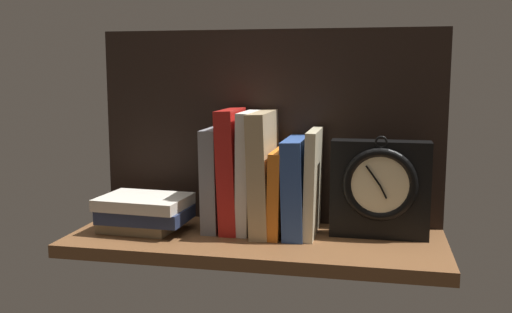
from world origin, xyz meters
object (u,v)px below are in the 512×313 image
(book_stack_side, at_px, (144,212))
(book_orange_pandolfini, at_px, (280,191))
(book_tan_shortstories, at_px, (264,172))
(book_cream_twain, at_px, (313,182))
(book_red_requiem, at_px, (233,170))
(book_blue_modern, at_px, (297,186))
(book_gray_chess, at_px, (215,179))
(book_white_catcher, at_px, (248,172))
(framed_clock, at_px, (380,188))

(book_stack_side, bearing_deg, book_orange_pandolfini, 10.59)
(book_tan_shortstories, height_order, book_cream_twain, book_tan_shortstories)
(book_red_requiem, distance_m, book_stack_side, 0.20)
(book_tan_shortstories, xyz_separation_m, book_blue_modern, (0.07, 0.00, -0.03))
(book_gray_chess, bearing_deg, book_white_catcher, 0.00)
(book_white_catcher, bearing_deg, book_blue_modern, 0.00)
(book_orange_pandolfini, xyz_separation_m, book_cream_twain, (0.07, 0.00, 0.02))
(book_orange_pandolfini, xyz_separation_m, framed_clock, (0.20, 0.00, 0.01))
(book_gray_chess, relative_size, book_stack_side, 1.14)
(book_orange_pandolfini, height_order, book_stack_side, book_orange_pandolfini)
(book_tan_shortstories, xyz_separation_m, framed_clock, (0.23, 0.00, -0.02))
(book_white_catcher, relative_size, book_tan_shortstories, 1.00)
(book_gray_chess, height_order, book_red_requiem, book_red_requiem)
(book_tan_shortstories, distance_m, framed_clock, 0.23)
(book_blue_modern, bearing_deg, book_orange_pandolfini, 180.00)
(book_cream_twain, relative_size, framed_clock, 1.03)
(book_blue_modern, xyz_separation_m, book_cream_twain, (0.03, 0.00, 0.01))
(book_blue_modern, height_order, book_cream_twain, book_cream_twain)
(book_tan_shortstories, height_order, book_stack_side, book_tan_shortstories)
(book_blue_modern, relative_size, framed_clock, 0.95)
(book_white_catcher, height_order, book_cream_twain, book_white_catcher)
(book_orange_pandolfini, distance_m, book_blue_modern, 0.04)
(book_blue_modern, bearing_deg, book_gray_chess, 180.00)
(book_red_requiem, height_order, book_white_catcher, book_red_requiem)
(book_white_catcher, relative_size, book_blue_modern, 1.27)
(book_blue_modern, distance_m, framed_clock, 0.16)
(book_orange_pandolfini, distance_m, book_stack_side, 0.28)
(book_orange_pandolfini, relative_size, book_blue_modern, 0.88)
(book_orange_pandolfini, bearing_deg, book_stack_side, -169.41)
(book_white_catcher, height_order, book_orange_pandolfini, book_white_catcher)
(book_red_requiem, xyz_separation_m, book_white_catcher, (0.03, 0.00, -0.00))
(book_red_requiem, xyz_separation_m, book_stack_side, (-0.18, -0.05, -0.09))
(book_orange_pandolfini, relative_size, book_cream_twain, 0.81)
(framed_clock, bearing_deg, book_cream_twain, -179.21)
(book_red_requiem, bearing_deg, book_orange_pandolfini, 0.00)
(book_white_catcher, height_order, book_stack_side, book_white_catcher)
(book_white_catcher, distance_m, book_orange_pandolfini, 0.08)
(book_blue_modern, bearing_deg, book_stack_side, -170.58)
(book_gray_chess, bearing_deg, book_blue_modern, 0.00)
(book_gray_chess, height_order, book_stack_side, book_gray_chess)
(book_red_requiem, relative_size, book_cream_twain, 1.18)
(book_gray_chess, height_order, framed_clock, book_gray_chess)
(book_gray_chess, distance_m, book_red_requiem, 0.04)
(book_tan_shortstories, bearing_deg, book_white_catcher, 180.00)
(book_tan_shortstories, bearing_deg, book_cream_twain, 0.00)
(book_cream_twain, relative_size, book_stack_side, 1.15)
(book_red_requiem, distance_m, book_blue_modern, 0.14)
(book_red_requiem, xyz_separation_m, book_tan_shortstories, (0.07, 0.00, -0.00))
(book_tan_shortstories, bearing_deg, book_blue_modern, 0.00)
(book_tan_shortstories, xyz_separation_m, book_orange_pandolfini, (0.03, 0.00, -0.04))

